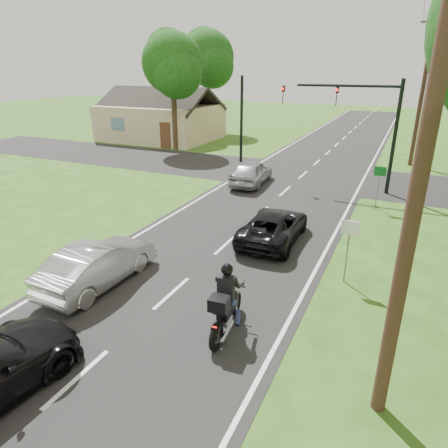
{
  "coord_description": "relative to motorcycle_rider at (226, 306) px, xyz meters",
  "views": [
    {
      "loc": [
        5.97,
        -9.02,
        6.52
      ],
      "look_at": [
        0.39,
        3.0,
        1.3
      ],
      "focal_mm": 32.0,
      "sensor_mm": 36.0,
      "label": 1
    }
  ],
  "objects": [
    {
      "name": "ground",
      "position": [
        -2.31,
        1.03,
        -0.78
      ],
      "size": [
        140.0,
        140.0,
        0.0
      ],
      "primitive_type": "plane",
      "color": "#244C15",
      "rests_on": "ground"
    },
    {
      "name": "road",
      "position": [
        -2.31,
        11.03,
        -0.77
      ],
      "size": [
        8.0,
        100.0,
        0.01
      ],
      "primitive_type": "cube",
      "color": "black",
      "rests_on": "ground"
    },
    {
      "name": "cross_road",
      "position": [
        -2.31,
        17.03,
        -0.77
      ],
      "size": [
        60.0,
        7.0,
        0.01
      ],
      "primitive_type": "cube",
      "color": "black",
      "rests_on": "ground"
    },
    {
      "name": "motorcycle_rider",
      "position": [
        0.0,
        0.0,
        0.0
      ],
      "size": [
        0.69,
        2.3,
        1.98
      ],
      "rotation": [
        0.0,
        0.0,
        0.1
      ],
      "color": "black",
      "rests_on": "ground"
    },
    {
      "name": "dark_suv",
      "position": [
        -0.76,
        6.23,
        -0.15
      ],
      "size": [
        2.2,
        4.5,
        1.23
      ],
      "primitive_type": "imported",
      "rotation": [
        0.0,
        0.0,
        3.18
      ],
      "color": "black",
      "rests_on": "road"
    },
    {
      "name": "silver_sedan",
      "position": [
        -4.71,
        0.57,
        -0.07
      ],
      "size": [
        1.57,
        4.28,
        1.4
      ],
      "primitive_type": "imported",
      "rotation": [
        0.0,
        0.0,
        3.12
      ],
      "color": "#BCBBC1",
      "rests_on": "road"
    },
    {
      "name": "silver_suv",
      "position": [
        -4.59,
        13.6,
        -0.04
      ],
      "size": [
        2.01,
        4.37,
        1.45
      ],
      "primitive_type": "imported",
      "rotation": [
        0.0,
        0.0,
        3.21
      ],
      "color": "#A5A9AD",
      "rests_on": "road"
    },
    {
      "name": "traffic_signal",
      "position": [
        1.03,
        15.02,
        3.36
      ],
      "size": [
        6.38,
        0.44,
        6.0
      ],
      "color": "black",
      "rests_on": "ground"
    },
    {
      "name": "signal_pole_far",
      "position": [
        -7.51,
        19.03,
        2.22
      ],
      "size": [
        0.2,
        0.2,
        6.0
      ],
      "primitive_type": "cylinder",
      "color": "black",
      "rests_on": "ground"
    },
    {
      "name": "utility_pole_near",
      "position": [
        3.89,
        -0.97,
        4.31
      ],
      "size": [
        1.6,
        0.28,
        10.0
      ],
      "color": "#4A2C21",
      "rests_on": "ground"
    },
    {
      "name": "utility_pole_far",
      "position": [
        3.89,
        23.03,
        4.31
      ],
      "size": [
        1.6,
        0.28,
        10.0
      ],
      "color": "#4A2C21",
      "rests_on": "ground"
    },
    {
      "name": "sign_white",
      "position": [
        2.39,
        4.01,
        0.82
      ],
      "size": [
        0.55,
        0.07,
        2.12
      ],
      "color": "slate",
      "rests_on": "ground"
    },
    {
      "name": "sign_green",
      "position": [
        2.59,
        12.01,
        0.82
      ],
      "size": [
        0.55,
        0.07,
        2.12
      ],
      "color": "slate",
      "rests_on": "ground"
    },
    {
      "name": "tree_left_near",
      "position": [
        -14.04,
        20.81,
        5.76
      ],
      "size": [
        5.12,
        4.96,
        9.22
      ],
      "color": "#332316",
      "rests_on": "ground"
    },
    {
      "name": "tree_left_far",
      "position": [
        -16.01,
        30.79,
        6.36
      ],
      "size": [
        5.76,
        5.58,
        10.14
      ],
      "color": "#332316",
      "rests_on": "ground"
    },
    {
      "name": "house",
      "position": [
        -18.31,
        25.03,
        0.99
      ],
      "size": [
        10.2,
        8.0,
        4.84
      ],
      "color": "tan",
      "rests_on": "ground"
    }
  ]
}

